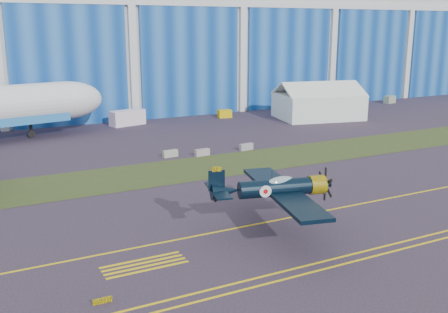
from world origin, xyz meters
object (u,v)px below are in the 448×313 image
tent (318,100)px  shipping_container (127,118)px  tug (225,114)px  warbird (276,188)px

tent → shipping_container: (-33.21, 9.29, -2.12)m
tug → tent: bearing=-20.5°
tent → warbird: bearing=-118.9°
warbird → shipping_container: bearing=98.9°
tent → shipping_container: 34.55m
warbird → shipping_container: warbird is taller
tent → tug: 17.38m
tent → shipping_container: bearing=176.2°
warbird → tent: (37.00, 43.07, -0.45)m
tent → shipping_container: tent is taller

